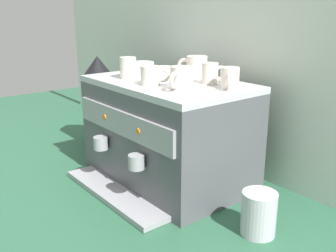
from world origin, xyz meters
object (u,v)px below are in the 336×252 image
(ceramic_cup_4, at_px, (181,78))
(milk_pitcher, at_px, (259,213))
(ceramic_cup_3, at_px, (151,75))
(ceramic_bowl_1, at_px, (163,72))
(coffee_grinder, at_px, (99,101))
(ceramic_cup_0, at_px, (128,68))
(ceramic_cup_5, at_px, (211,73))
(espresso_machine, at_px, (167,132))
(ceramic_cup_2, at_px, (230,78))
(ceramic_bowl_0, at_px, (143,67))
(ceramic_cup_1, at_px, (196,67))

(ceramic_cup_4, height_order, milk_pitcher, ceramic_cup_4)
(ceramic_cup_3, xyz_separation_m, ceramic_bowl_1, (-0.11, 0.14, -0.02))
(ceramic_cup_3, distance_m, coffee_grinder, 0.63)
(ceramic_cup_0, height_order, ceramic_cup_5, ceramic_cup_0)
(ceramic_cup_3, bearing_deg, espresso_machine, 106.06)
(ceramic_cup_2, bearing_deg, ceramic_cup_0, -158.06)
(coffee_grinder, bearing_deg, ceramic_bowl_0, 8.80)
(ceramic_cup_1, relative_size, ceramic_cup_5, 1.29)
(ceramic_bowl_0, bearing_deg, ceramic_bowl_1, -2.89)
(ceramic_cup_0, distance_m, ceramic_cup_2, 0.42)
(ceramic_cup_5, xyz_separation_m, coffee_grinder, (-0.70, -0.09, -0.22))
(ceramic_cup_3, bearing_deg, milk_pitcher, 7.67)
(coffee_grinder, bearing_deg, ceramic_cup_5, 7.50)
(ceramic_bowl_0, height_order, ceramic_bowl_1, ceramic_bowl_0)
(ceramic_cup_4, xyz_separation_m, ceramic_bowl_1, (-0.23, 0.10, -0.02))
(espresso_machine, height_order, ceramic_cup_2, ceramic_cup_2)
(ceramic_cup_4, height_order, ceramic_bowl_1, ceramic_cup_4)
(ceramic_bowl_0, height_order, coffee_grinder, ceramic_bowl_0)
(ceramic_cup_3, xyz_separation_m, milk_pitcher, (0.46, 0.06, -0.37))
(coffee_grinder, bearing_deg, ceramic_bowl_1, 5.14)
(espresso_machine, height_order, ceramic_cup_3, ceramic_cup_3)
(ceramic_bowl_0, bearing_deg, espresso_machine, -12.32)
(ceramic_cup_0, xyz_separation_m, ceramic_bowl_0, (-0.09, 0.13, -0.02))
(espresso_machine, distance_m, ceramic_cup_1, 0.28)
(ceramic_cup_5, distance_m, milk_pitcher, 0.53)
(ceramic_cup_3, bearing_deg, coffee_grinder, 170.81)
(ceramic_cup_0, bearing_deg, ceramic_cup_2, 21.94)
(ceramic_bowl_0, bearing_deg, ceramic_cup_0, -55.97)
(milk_pitcher, bearing_deg, ceramic_bowl_1, 172.70)
(ceramic_cup_3, height_order, ceramic_cup_5, ceramic_cup_5)
(espresso_machine, height_order, ceramic_cup_5, ceramic_cup_5)
(ceramic_bowl_0, bearing_deg, coffee_grinder, -171.20)
(ceramic_cup_3, bearing_deg, ceramic_cup_0, 176.72)
(ceramic_cup_2, bearing_deg, ceramic_bowl_0, -177.16)
(ceramic_cup_0, xyz_separation_m, ceramic_cup_3, (0.17, -0.01, -0.01))
(ceramic_cup_5, bearing_deg, ceramic_bowl_0, -173.64)
(ceramic_bowl_1, relative_size, coffee_grinder, 0.28)
(ceramic_cup_5, distance_m, ceramic_bowl_1, 0.23)
(espresso_machine, distance_m, ceramic_bowl_1, 0.24)
(ceramic_cup_4, xyz_separation_m, ceramic_cup_5, (-0.01, 0.15, -0.00))
(milk_pitcher, bearing_deg, ceramic_cup_1, 160.68)
(ceramic_bowl_0, xyz_separation_m, coffee_grinder, (-0.32, -0.05, -0.20))
(ceramic_cup_4, bearing_deg, coffee_grinder, 175.23)
(espresso_machine, bearing_deg, ceramic_cup_4, -21.34)
(ceramic_cup_2, bearing_deg, milk_pitcher, -23.62)
(ceramic_cup_3, relative_size, ceramic_cup_4, 0.84)
(espresso_machine, xyz_separation_m, ceramic_cup_3, (0.03, -0.09, 0.24))
(ceramic_bowl_0, relative_size, ceramic_bowl_1, 0.74)
(ceramic_cup_2, relative_size, milk_pitcher, 0.65)
(ceramic_cup_4, distance_m, milk_pitcher, 0.51)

